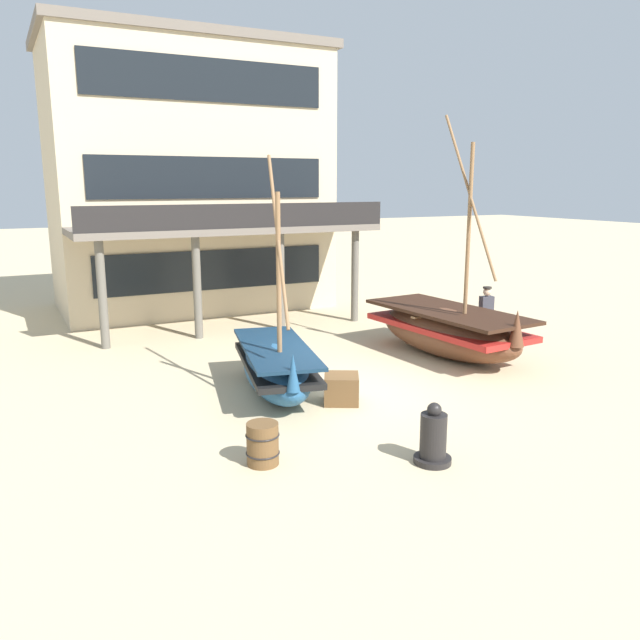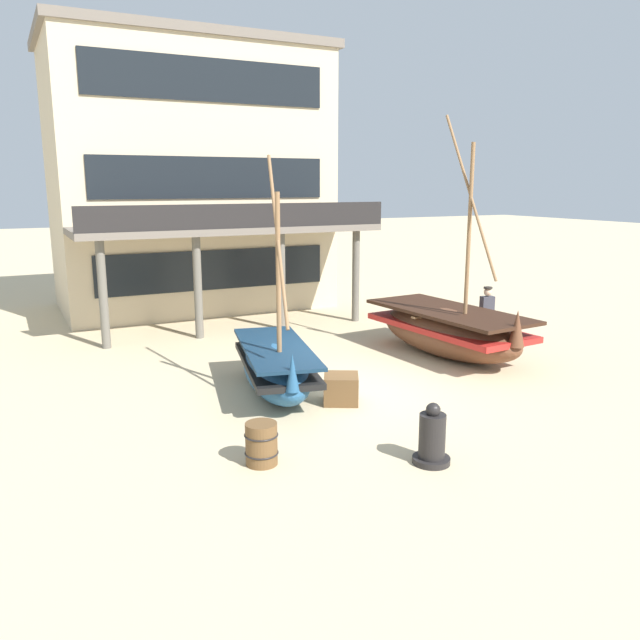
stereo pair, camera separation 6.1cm
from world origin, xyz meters
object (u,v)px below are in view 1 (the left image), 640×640
(wooden_barrel, at_px, (263,444))
(cargo_crate, at_px, (341,389))
(fishing_boat_near_left, at_px, (276,367))
(fisherman_by_hull, at_px, (486,317))
(capstan_winch, at_px, (433,439))
(harbor_building_main, at_px, (189,179))
(fishing_boat_centre_large, at_px, (448,330))

(wooden_barrel, relative_size, cargo_crate, 0.99)
(fishing_boat_near_left, xyz_separation_m, wooden_barrel, (-1.61, -3.21, -0.24))
(fisherman_by_hull, distance_m, capstan_winch, 8.12)
(fisherman_by_hull, relative_size, cargo_crate, 2.38)
(harbor_building_main, bearing_deg, fishing_boat_near_left, -96.72)
(fisherman_by_hull, relative_size, wooden_barrel, 2.41)
(fisherman_by_hull, bearing_deg, capstan_winch, -137.04)
(cargo_crate, bearing_deg, wooden_barrel, -141.74)
(harbor_building_main, bearing_deg, cargo_crate, -91.48)
(fishing_boat_near_left, xyz_separation_m, capstan_winch, (0.87, -4.43, -0.17))
(cargo_crate, xyz_separation_m, harbor_building_main, (0.31, 11.98, 4.34))
(capstan_winch, distance_m, cargo_crate, 3.25)
(fishing_boat_near_left, distance_m, harbor_building_main, 11.61)
(fisherman_by_hull, xyz_separation_m, wooden_barrel, (-8.42, -4.31, -0.48))
(wooden_barrel, bearing_deg, fishing_boat_near_left, 63.34)
(fisherman_by_hull, bearing_deg, harbor_building_main, 119.69)
(fishing_boat_centre_large, xyz_separation_m, capstan_winch, (-4.39, -5.21, -0.27))
(fishing_boat_near_left, height_order, wooden_barrel, fishing_boat_near_left)
(fishing_boat_near_left, relative_size, cargo_crate, 7.15)
(wooden_barrel, bearing_deg, cargo_crate, 38.26)
(wooden_barrel, bearing_deg, fishing_boat_centre_large, 30.18)
(fishing_boat_centre_large, bearing_deg, cargo_crate, -155.43)
(capstan_winch, distance_m, harbor_building_main, 15.81)
(fisherman_by_hull, relative_size, harbor_building_main, 0.17)
(fisherman_by_hull, bearing_deg, fishing_boat_near_left, -170.83)
(wooden_barrel, bearing_deg, harbor_building_main, 78.36)
(wooden_barrel, relative_size, harbor_building_main, 0.07)
(fishing_boat_centre_large, distance_m, cargo_crate, 4.74)
(cargo_crate, bearing_deg, harbor_building_main, 88.52)
(capstan_winch, bearing_deg, fisherman_by_hull, 42.96)
(fishing_boat_centre_large, relative_size, wooden_barrel, 8.79)
(cargo_crate, relative_size, harbor_building_main, 0.07)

